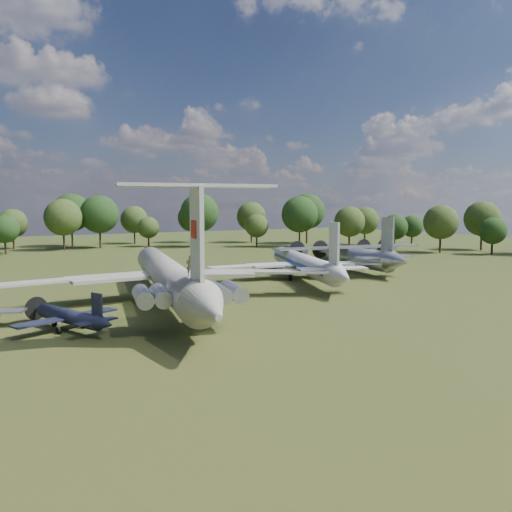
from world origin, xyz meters
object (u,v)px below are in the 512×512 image
person_on_il62 (190,266)px  il62_airliner (168,282)px  small_prop_west (70,320)px  tu104_jet (304,267)px  an12_transport (351,258)px

person_on_il62 → il62_airliner: bearing=-81.6°
small_prop_west → tu104_jet: bearing=0.5°
tu104_jet → small_prop_west: (-38.02, -14.47, -1.00)m
tu104_jet → person_on_il62: 35.91m
tu104_jet → an12_transport: bearing=39.9°
small_prop_west → person_on_il62: (9.29, -6.67, 5.21)m
tu104_jet → person_on_il62: size_ratio=20.63×
tu104_jet → an12_transport: (14.34, 4.99, 0.11)m
il62_airliner → person_on_il62: bearing=-90.0°
il62_airliner → person_on_il62: person_on_il62 is taller
person_on_il62 → small_prop_west: bearing=-13.8°
il62_airliner → tu104_jet: size_ratio=1.33×
an12_transport → person_on_il62: person_on_il62 is taller
il62_airliner → tu104_jet: il62_airliner is taller
small_prop_west → il62_airliner: bearing=10.5°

